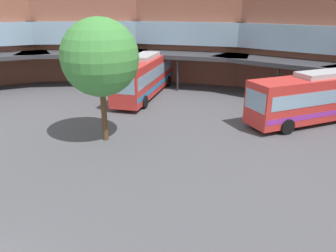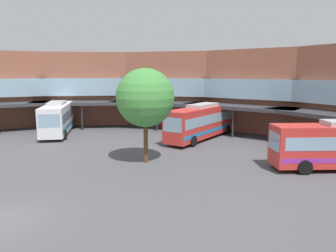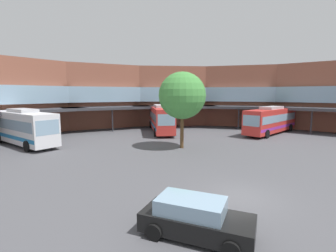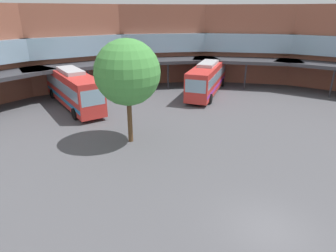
{
  "view_description": "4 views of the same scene",
  "coord_description": "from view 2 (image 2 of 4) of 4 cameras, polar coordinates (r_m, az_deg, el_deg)",
  "views": [
    {
      "loc": [
        8.4,
        -5.74,
        8.52
      ],
      "look_at": [
        2.89,
        13.12,
        1.17
      ],
      "focal_mm": 35.14,
      "sensor_mm": 36.0,
      "label": 1
    },
    {
      "loc": [
        15.94,
        -7.55,
        7.41
      ],
      "look_at": [
        0.26,
        13.58,
        3.09
      ],
      "focal_mm": 34.58,
      "sensor_mm": 36.0,
      "label": 2
    },
    {
      "loc": [
        -5.32,
        -12.45,
        5.63
      ],
      "look_at": [
        -2.8,
        11.48,
        2.46
      ],
      "focal_mm": 26.43,
      "sensor_mm": 36.0,
      "label": 3
    },
    {
      "loc": [
        -9.72,
        -6.74,
        9.62
      ],
      "look_at": [
        0.65,
        10.01,
        1.73
      ],
      "focal_mm": 31.08,
      "sensor_mm": 36.0,
      "label": 4
    }
  ],
  "objects": [
    {
      "name": "bus_1",
      "position": [
        36.92,
        6.08,
        0.88
      ],
      "size": [
        3.13,
        12.43,
        3.99
      ],
      "rotation": [
        0.0,
        0.0,
        4.75
      ],
      "color": "red",
      "rests_on": "ground"
    },
    {
      "name": "plaza_tree",
      "position": [
        26.48,
        -4.03,
        4.98
      ],
      "size": [
        4.8,
        4.8,
        7.83
      ],
      "color": "brown",
      "rests_on": "ground"
    },
    {
      "name": "bus_3",
      "position": [
        41.69,
        -18.9,
        1.39
      ],
      "size": [
        9.47,
        9.24,
        3.99
      ],
      "rotation": [
        0.0,
        0.0,
        5.52
      ],
      "color": "white",
      "rests_on": "ground"
    },
    {
      "name": "station_building",
      "position": [
        31.43,
        6.02,
        5.19
      ],
      "size": [
        72.97,
        41.1,
        10.29
      ],
      "color": "#93543F",
      "rests_on": "ground"
    },
    {
      "name": "ground_plane",
      "position": [
        19.13,
        -26.64,
        -14.51
      ],
      "size": [
        116.19,
        116.19,
        0.0
      ],
      "primitive_type": "plane",
      "color": "#515156"
    }
  ]
}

